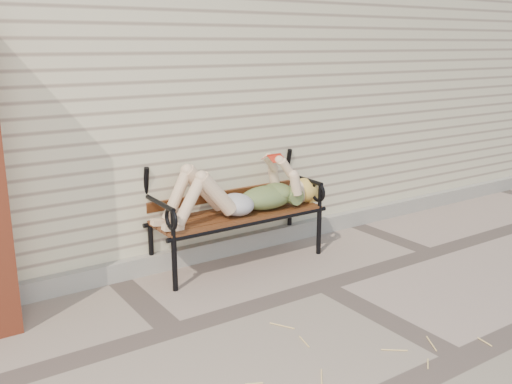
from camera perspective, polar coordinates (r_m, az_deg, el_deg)
ground at (r=4.41m, az=6.68°, el=-9.28°), size 80.00×80.00×0.00m
house_wall at (r=6.60m, az=-10.43°, el=11.99°), size 8.00×4.00×3.00m
foundation_strip at (r=5.10m, az=-0.40°, el=-4.89°), size 8.00×0.10×0.15m
garden_bench at (r=4.72m, az=-2.41°, el=-0.25°), size 1.57×0.62×1.01m
reading_woman at (r=4.61m, az=-1.48°, el=-0.15°), size 1.48×0.34×0.47m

